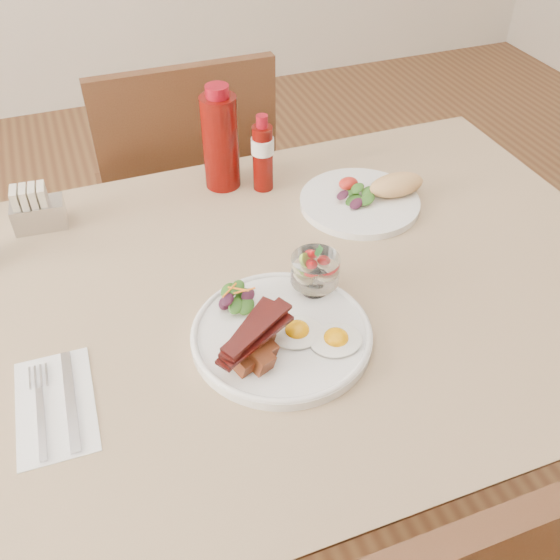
{
  "coord_description": "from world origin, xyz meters",
  "views": [
    {
      "loc": [
        -0.26,
        -0.74,
        1.46
      ],
      "look_at": [
        0.0,
        -0.05,
        0.82
      ],
      "focal_mm": 40.0,
      "sensor_mm": 36.0,
      "label": 1
    }
  ],
  "objects_px": {
    "second_plate": "(368,197)",
    "sugar_caddy": "(36,210)",
    "main_plate": "(282,335)",
    "hot_sauce_bottle": "(263,154)",
    "table": "(269,327)",
    "fruit_cup": "(315,270)",
    "ketchup_bottle": "(220,141)",
    "chair_far": "(186,199)"
  },
  "relations": [
    {
      "from": "fruit_cup",
      "to": "second_plate",
      "type": "height_order",
      "value": "fruit_cup"
    },
    {
      "from": "table",
      "to": "second_plate",
      "type": "height_order",
      "value": "second_plate"
    },
    {
      "from": "fruit_cup",
      "to": "second_plate",
      "type": "xyz_separation_m",
      "value": [
        0.21,
        0.22,
        -0.04
      ]
    },
    {
      "from": "second_plate",
      "to": "sugar_caddy",
      "type": "bearing_deg",
      "value": 166.46
    },
    {
      "from": "chair_far",
      "to": "sugar_caddy",
      "type": "relative_size",
      "value": 9.34
    },
    {
      "from": "chair_far",
      "to": "table",
      "type": "bearing_deg",
      "value": -90.0
    },
    {
      "from": "fruit_cup",
      "to": "sugar_caddy",
      "type": "distance_m",
      "value": 0.55
    },
    {
      "from": "main_plate",
      "to": "hot_sauce_bottle",
      "type": "relative_size",
      "value": 1.73
    },
    {
      "from": "second_plate",
      "to": "hot_sauce_bottle",
      "type": "distance_m",
      "value": 0.23
    },
    {
      "from": "main_plate",
      "to": "sugar_caddy",
      "type": "bearing_deg",
      "value": 126.65
    },
    {
      "from": "fruit_cup",
      "to": "table",
      "type": "bearing_deg",
      "value": 146.6
    },
    {
      "from": "hot_sauce_bottle",
      "to": "sugar_caddy",
      "type": "height_order",
      "value": "hot_sauce_bottle"
    },
    {
      "from": "main_plate",
      "to": "second_plate",
      "type": "relative_size",
      "value": 1.08
    },
    {
      "from": "second_plate",
      "to": "main_plate",
      "type": "bearing_deg",
      "value": -135.49
    },
    {
      "from": "chair_far",
      "to": "second_plate",
      "type": "distance_m",
      "value": 0.61
    },
    {
      "from": "second_plate",
      "to": "fruit_cup",
      "type": "bearing_deg",
      "value": -133.83
    },
    {
      "from": "second_plate",
      "to": "ketchup_bottle",
      "type": "height_order",
      "value": "ketchup_bottle"
    },
    {
      "from": "chair_far",
      "to": "hot_sauce_bottle",
      "type": "bearing_deg",
      "value": -74.69
    },
    {
      "from": "main_plate",
      "to": "sugar_caddy",
      "type": "relative_size",
      "value": 2.81
    },
    {
      "from": "fruit_cup",
      "to": "second_plate",
      "type": "relative_size",
      "value": 0.31
    },
    {
      "from": "table",
      "to": "main_plate",
      "type": "relative_size",
      "value": 4.75
    },
    {
      "from": "table",
      "to": "hot_sauce_bottle",
      "type": "bearing_deg",
      "value": 72.23
    },
    {
      "from": "hot_sauce_bottle",
      "to": "sugar_caddy",
      "type": "bearing_deg",
      "value": 177.44
    },
    {
      "from": "table",
      "to": "main_plate",
      "type": "xyz_separation_m",
      "value": [
        -0.02,
        -0.11,
        0.1
      ]
    },
    {
      "from": "main_plate",
      "to": "hot_sauce_bottle",
      "type": "height_order",
      "value": "hot_sauce_bottle"
    },
    {
      "from": "table",
      "to": "sugar_caddy",
      "type": "xyz_separation_m",
      "value": [
        -0.35,
        0.33,
        0.13
      ]
    },
    {
      "from": "table",
      "to": "main_plate",
      "type": "bearing_deg",
      "value": -99.78
    },
    {
      "from": "main_plate",
      "to": "second_plate",
      "type": "distance_m",
      "value": 0.41
    },
    {
      "from": "ketchup_bottle",
      "to": "chair_far",
      "type": "bearing_deg",
      "value": 94.35
    },
    {
      "from": "table",
      "to": "hot_sauce_bottle",
      "type": "relative_size",
      "value": 8.23
    },
    {
      "from": "main_plate",
      "to": "second_plate",
      "type": "bearing_deg",
      "value": 44.51
    },
    {
      "from": "main_plate",
      "to": "sugar_caddy",
      "type": "distance_m",
      "value": 0.55
    },
    {
      "from": "second_plate",
      "to": "hot_sauce_bottle",
      "type": "height_order",
      "value": "hot_sauce_bottle"
    },
    {
      "from": "chair_far",
      "to": "ketchup_bottle",
      "type": "height_order",
      "value": "ketchup_bottle"
    },
    {
      "from": "fruit_cup",
      "to": "sugar_caddy",
      "type": "height_order",
      "value": "fruit_cup"
    },
    {
      "from": "chair_far",
      "to": "sugar_caddy",
      "type": "xyz_separation_m",
      "value": [
        -0.35,
        -0.34,
        0.26
      ]
    },
    {
      "from": "main_plate",
      "to": "fruit_cup",
      "type": "xyz_separation_m",
      "value": [
        0.08,
        0.07,
        0.05
      ]
    },
    {
      "from": "ketchup_bottle",
      "to": "sugar_caddy",
      "type": "bearing_deg",
      "value": -176.59
    },
    {
      "from": "second_plate",
      "to": "ketchup_bottle",
      "type": "xyz_separation_m",
      "value": [
        -0.25,
        0.17,
        0.09
      ]
    },
    {
      "from": "table",
      "to": "second_plate",
      "type": "bearing_deg",
      "value": 32.71
    },
    {
      "from": "table",
      "to": "main_plate",
      "type": "height_order",
      "value": "main_plate"
    },
    {
      "from": "chair_far",
      "to": "hot_sauce_bottle",
      "type": "distance_m",
      "value": 0.48
    }
  ]
}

